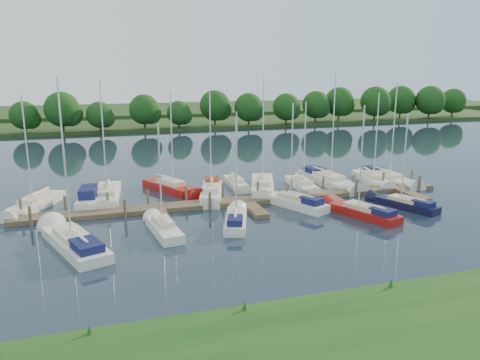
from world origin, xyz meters
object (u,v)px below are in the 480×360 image
object	(u,v)px
sailboat_n_5	(236,184)
sailboat_s_2	(236,220)
dock	(247,203)
motorboat	(88,200)
sailboat_n_0	(35,206)

from	to	relation	value
sailboat_n_5	sailboat_s_2	xyz separation A→B (m)	(-3.55, -11.73, 0.05)
dock	sailboat_n_5	distance (m)	6.94
motorboat	sailboat_s_2	bearing A→B (deg)	146.42
dock	sailboat_n_0	bearing A→B (deg)	166.40
sailboat_n_0	sailboat_s_2	bearing A→B (deg)	173.99
motorboat	sailboat_s_2	size ratio (longest dim) A/B	0.72
sailboat_n_0	motorboat	world-z (taller)	sailboat_n_0
sailboat_s_2	motorboat	bearing A→B (deg)	159.24
motorboat	sailboat_n_0	bearing A→B (deg)	7.90
sailboat_s_2	sailboat_n_5	bearing A→B (deg)	92.38
sailboat_n_0	motorboat	size ratio (longest dim) A/B	1.64
motorboat	sailboat_n_5	world-z (taller)	sailboat_n_5
dock	sailboat_s_2	xyz separation A→B (m)	(-2.51, -4.87, 0.12)
dock	sailboat_n_5	world-z (taller)	sailboat_n_5
dock	motorboat	world-z (taller)	motorboat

